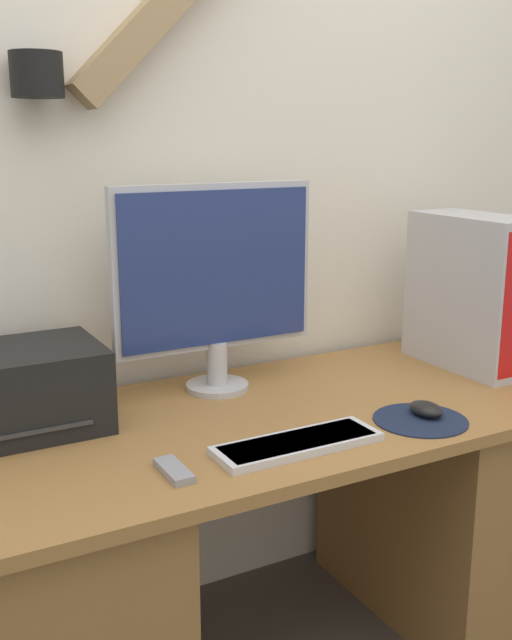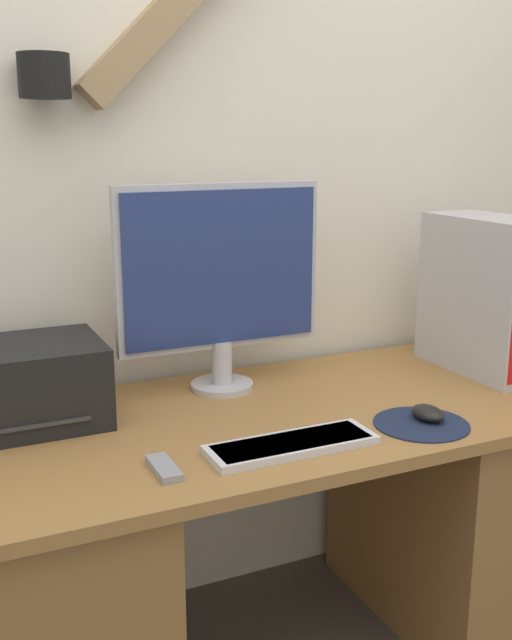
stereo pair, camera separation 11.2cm
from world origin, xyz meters
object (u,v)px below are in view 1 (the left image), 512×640
at_px(mouse, 426,409).
at_px(monitor, 215,276).
at_px(keyboard, 298,443).
at_px(remote_control, 174,471).
at_px(computer_tower, 474,292).
at_px(printer, 14,391).

bearing_deg(mouse, monitor, 129.60).
relative_size(monitor, keyboard, 1.47).
bearing_deg(monitor, remote_control, -125.15).
height_order(monitor, remote_control, monitor).
bearing_deg(mouse, computer_tower, 33.68).
bearing_deg(computer_tower, monitor, 167.60).
distance_m(monitor, printer, 0.57).
height_order(keyboard, mouse, mouse).
distance_m(monitor, remote_control, 0.60).
bearing_deg(remote_control, mouse, 0.13).
relative_size(keyboard, computer_tower, 0.86).
xyz_separation_m(keyboard, remote_control, (-0.29, 0.01, -0.00)).
bearing_deg(printer, keyboard, -37.57).
height_order(computer_tower, remote_control, computer_tower).
bearing_deg(keyboard, printer, 142.43).
distance_m(keyboard, mouse, 0.37).
distance_m(monitor, keyboard, 0.53).
xyz_separation_m(keyboard, computer_tower, (0.76, 0.27, 0.21)).
bearing_deg(printer, monitor, 4.33).
bearing_deg(monitor, mouse, -50.40).
xyz_separation_m(monitor, printer, (-0.53, -0.04, -0.21)).
xyz_separation_m(computer_tower, remote_control, (-1.05, -0.26, -0.21)).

